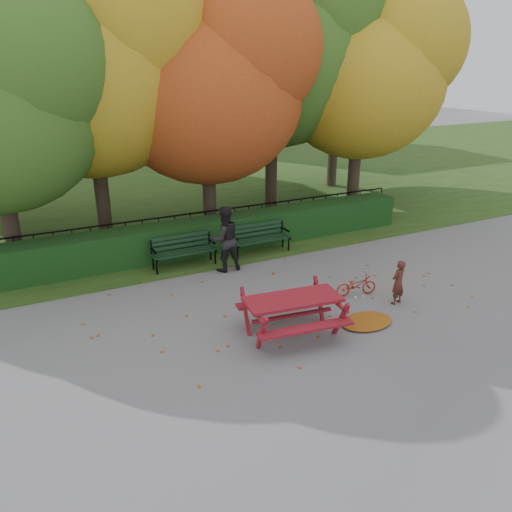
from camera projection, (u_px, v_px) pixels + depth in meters
name	position (u px, v px, depth m)	size (l,w,h in m)	color
ground	(289.00, 311.00, 11.56)	(90.00, 90.00, 0.00)	slate
grass_strip	(139.00, 185.00, 23.24)	(90.00, 90.00, 0.00)	#1F3A14
building_right	(194.00, 52.00, 36.04)	(9.00, 6.00, 12.00)	#BDB295
hedge	(215.00, 234.00, 15.13)	(13.00, 0.90, 1.00)	black
iron_fence	(206.00, 226.00, 15.78)	(14.00, 0.04, 1.02)	black
tree_a	(1.00, 99.00, 12.42)	(5.88, 5.60, 7.48)	black
tree_b	(101.00, 61.00, 14.21)	(6.72, 6.40, 8.79)	black
tree_c	(219.00, 81.00, 15.12)	(6.30, 6.00, 8.00)	black
tree_d	(286.00, 43.00, 17.01)	(7.14, 6.80, 9.58)	black
tree_e	(373.00, 71.00, 17.22)	(6.09, 5.80, 8.16)	black
tree_g	(348.00, 62.00, 21.19)	(6.30, 6.00, 8.55)	black
bench_left	(183.00, 248.00, 13.92)	(1.80, 0.57, 0.88)	black
bench_right	(260.00, 236.00, 14.91)	(1.80, 0.57, 0.88)	black
picnic_table	(293.00, 306.00, 10.33)	(2.17, 1.83, 0.97)	maroon
leaf_pile	(367.00, 321.00, 11.00)	(1.23, 0.85, 0.09)	#663A0B
leaf_scatter	(283.00, 305.00, 11.81)	(9.00, 5.70, 0.01)	#663A0B
child	(398.00, 282.00, 11.72)	(0.40, 0.26, 1.10)	#451F16
adult	(225.00, 239.00, 13.49)	(0.89, 0.69, 1.82)	black
bicycle	(356.00, 285.00, 12.25)	(0.36, 1.03, 0.54)	#9D1E0E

